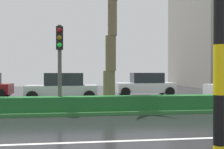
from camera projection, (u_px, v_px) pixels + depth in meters
name	position (u px, v px, depth m)	size (l,w,h in m)	color
traffic_signal_median_right	(60.00, 52.00, 11.32)	(0.28, 0.43, 3.60)	#4C4C47
car_in_traffic_third	(63.00, 87.00, 16.78)	(4.30, 2.02, 1.72)	silver
car_in_traffic_fourth	(145.00, 85.00, 20.54)	(4.30, 2.02, 1.72)	white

